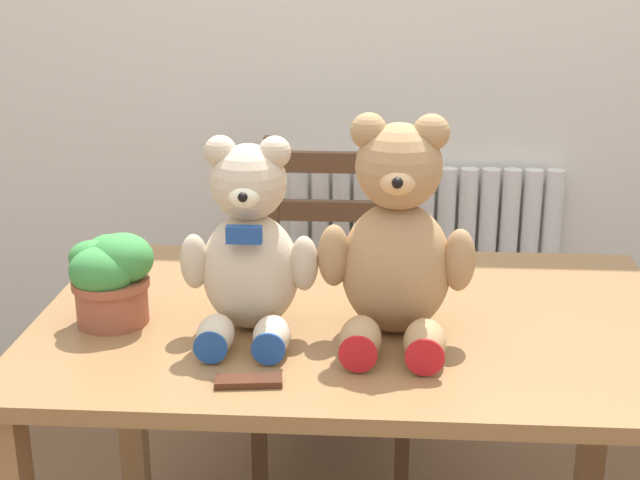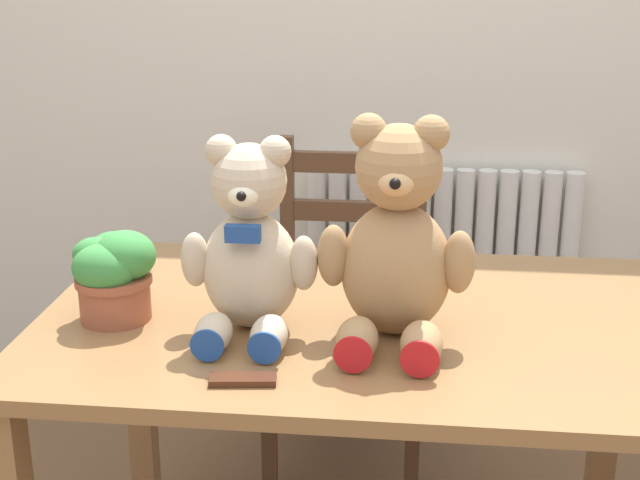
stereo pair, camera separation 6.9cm
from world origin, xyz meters
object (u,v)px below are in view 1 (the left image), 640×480
(teddy_bear_right, at_px, (397,243))
(potted_plant, at_px, (111,275))
(teddy_bear_left, at_px, (249,250))
(chocolate_bar, at_px, (249,381))
(wooden_chair_behind, at_px, (335,309))

(teddy_bear_right, distance_m, potted_plant, 0.54)
(teddy_bear_left, relative_size, chocolate_bar, 3.32)
(teddy_bear_right, height_order, potted_plant, teddy_bear_right)
(wooden_chair_behind, relative_size, potted_plant, 5.25)
(wooden_chair_behind, distance_m, chocolate_bar, 1.15)
(wooden_chair_behind, xyz_separation_m, chocolate_bar, (-0.09, -1.10, 0.33))
(teddy_bear_left, bearing_deg, chocolate_bar, 96.19)
(wooden_chair_behind, relative_size, teddy_bear_right, 2.27)
(wooden_chair_behind, bearing_deg, teddy_bear_right, 99.81)
(wooden_chair_behind, xyz_separation_m, teddy_bear_left, (-0.12, -0.88, 0.48))
(potted_plant, bearing_deg, wooden_chair_behind, 65.90)
(teddy_bear_right, relative_size, potted_plant, 2.32)
(wooden_chair_behind, distance_m, teddy_bear_right, 1.02)
(chocolate_bar, bearing_deg, teddy_bear_left, 96.93)
(wooden_chair_behind, height_order, teddy_bear_right, teddy_bear_right)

